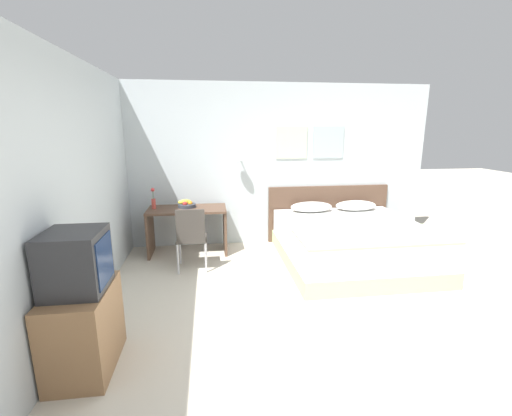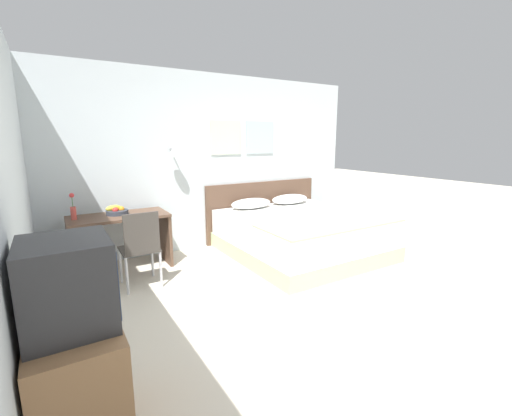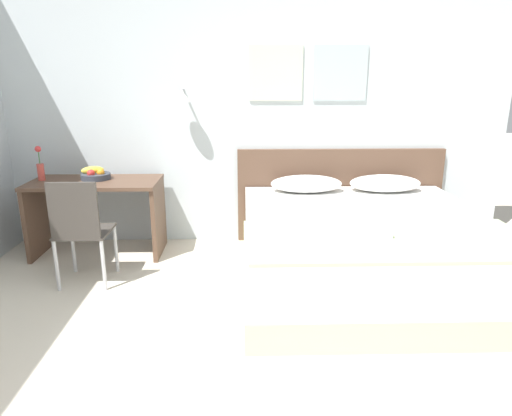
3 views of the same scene
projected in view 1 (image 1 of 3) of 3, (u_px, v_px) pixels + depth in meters
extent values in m
plane|color=beige|center=(317.00, 330.00, 3.38)|extent=(24.00, 24.00, 0.00)
cube|color=silver|center=(270.00, 165.00, 5.72)|extent=(5.42, 0.06, 2.65)
cube|color=beige|center=(292.00, 143.00, 5.64)|extent=(0.52, 0.02, 0.52)
cube|color=#A8B7BC|center=(328.00, 142.00, 5.73)|extent=(0.52, 0.02, 0.52)
cylinder|color=#B2B2B7|center=(238.00, 153.00, 5.49)|extent=(0.02, 0.16, 0.02)
cone|color=white|center=(238.00, 156.00, 5.42)|extent=(0.17, 0.17, 0.12)
cube|color=silver|center=(36.00, 211.00, 2.63)|extent=(0.06, 5.73, 2.65)
cube|color=#B2C693|center=(351.00, 255.00, 5.05)|extent=(2.00, 2.09, 0.22)
cube|color=white|center=(352.00, 236.00, 4.98)|extent=(1.96, 2.04, 0.37)
cube|color=brown|center=(328.00, 213.00, 6.00)|extent=(2.12, 0.06, 0.96)
ellipsoid|color=white|center=(311.00, 207.00, 5.65)|extent=(0.69, 0.37, 0.16)
ellipsoid|color=white|center=(356.00, 205.00, 5.75)|extent=(0.69, 0.37, 0.16)
cube|color=#B2C693|center=(373.00, 236.00, 4.35)|extent=(1.94, 0.83, 0.02)
cube|color=white|center=(359.00, 230.00, 4.47)|extent=(0.27, 0.31, 0.06)
cube|color=brown|center=(187.00, 209.00, 5.30)|extent=(1.20, 0.60, 0.03)
cube|color=brown|center=(150.00, 233.00, 5.31)|extent=(0.04, 0.55, 0.69)
cube|color=brown|center=(225.00, 230.00, 5.46)|extent=(0.04, 0.55, 0.69)
cube|color=#3D3833|center=(192.00, 239.00, 4.76)|extent=(0.41, 0.41, 0.02)
cube|color=#3D3833|center=(190.00, 226.00, 4.52)|extent=(0.38, 0.03, 0.45)
cylinder|color=#B7B7BC|center=(180.00, 250.00, 4.97)|extent=(0.03, 0.03, 0.43)
cylinder|color=#B7B7BC|center=(206.00, 249.00, 5.02)|extent=(0.03, 0.03, 0.43)
cylinder|color=#B7B7BC|center=(178.00, 259.00, 4.61)|extent=(0.03, 0.03, 0.43)
cylinder|color=#B7B7BC|center=(206.00, 258.00, 4.66)|extent=(0.03, 0.03, 0.43)
cylinder|color=#333842|center=(187.00, 206.00, 5.35)|extent=(0.27, 0.27, 0.05)
sphere|color=orange|center=(190.00, 203.00, 5.34)|extent=(0.07, 0.07, 0.07)
ellipsoid|color=yellow|center=(184.00, 202.00, 5.37)|extent=(0.22, 0.15, 0.08)
sphere|color=red|center=(185.00, 204.00, 5.29)|extent=(0.07, 0.07, 0.07)
cylinder|color=#D14C42|center=(154.00, 204.00, 5.25)|extent=(0.06, 0.06, 0.16)
cylinder|color=#3D7538|center=(153.00, 194.00, 5.21)|extent=(0.01, 0.01, 0.14)
sphere|color=#DB3838|center=(153.00, 190.00, 5.19)|extent=(0.06, 0.06, 0.06)
cube|color=#8E6642|center=(84.00, 329.00, 2.79)|extent=(0.45, 0.72, 0.70)
cube|color=#2D2D30|center=(75.00, 261.00, 2.65)|extent=(0.43, 0.47, 0.48)
cube|color=navy|center=(105.00, 260.00, 2.68)|extent=(0.01, 0.37, 0.38)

